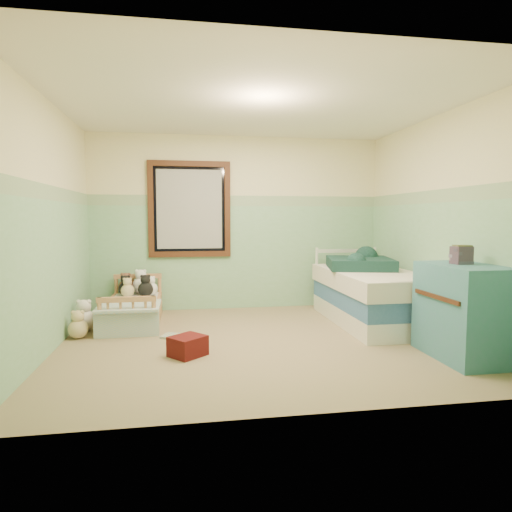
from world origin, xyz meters
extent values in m
cube|color=brown|center=(0.00, 0.00, -0.01)|extent=(4.20, 3.60, 0.02)
cube|color=white|center=(0.00, 0.00, 2.51)|extent=(4.20, 3.60, 0.02)
cube|color=beige|center=(0.00, 1.80, 1.25)|extent=(4.20, 0.04, 2.50)
cube|color=beige|center=(0.00, -1.80, 1.25)|extent=(4.20, 0.04, 2.50)
cube|color=beige|center=(-2.10, 0.00, 1.25)|extent=(0.04, 3.60, 2.50)
cube|color=beige|center=(2.10, 0.00, 1.25)|extent=(0.04, 3.60, 2.50)
cube|color=#7BB580|center=(0.00, 1.79, 0.75)|extent=(4.20, 0.01, 1.50)
cube|color=#40794C|center=(0.00, 1.79, 1.57)|extent=(4.20, 0.01, 0.15)
cube|color=#391B10|center=(-0.70, 1.76, 1.45)|extent=(1.16, 0.06, 1.36)
cube|color=beige|center=(-0.70, 1.77, 1.45)|extent=(0.92, 0.01, 1.12)
cube|color=#BE7444|center=(-1.43, 1.05, 0.08)|extent=(0.65, 1.30, 0.17)
cube|color=white|center=(-1.43, 1.05, 0.23)|extent=(0.59, 1.24, 0.12)
cube|color=#81B7D4|center=(-1.43, 0.65, 0.30)|extent=(0.70, 0.65, 0.03)
sphere|color=brown|center=(-1.58, 1.55, 0.39)|extent=(0.20, 0.20, 0.20)
sphere|color=white|center=(-1.38, 1.55, 0.40)|extent=(0.23, 0.23, 0.23)
sphere|color=beige|center=(-1.53, 1.33, 0.37)|extent=(0.17, 0.17, 0.17)
sphere|color=black|center=(-1.30, 1.33, 0.39)|extent=(0.20, 0.20, 0.20)
sphere|color=white|center=(-1.95, 0.73, 0.13)|extent=(0.26, 0.26, 0.26)
sphere|color=beige|center=(-1.95, 0.43, 0.11)|extent=(0.21, 0.21, 0.21)
cube|color=white|center=(1.55, 0.58, 0.11)|extent=(0.95, 1.90, 0.22)
cube|color=#234D86|center=(1.55, 0.58, 0.33)|extent=(0.95, 1.90, 0.22)
cube|color=silver|center=(1.55, 0.58, 0.55)|extent=(0.99, 1.94, 0.22)
cube|color=black|center=(1.50, 0.88, 0.73)|extent=(0.98, 1.02, 0.14)
cube|color=teal|center=(1.81, -0.86, 0.44)|extent=(0.56, 0.89, 0.89)
cube|color=brown|center=(1.81, -0.80, 0.97)|extent=(0.18, 0.14, 0.17)
cube|color=maroon|center=(-0.76, -0.39, 0.10)|extent=(0.41, 0.41, 0.19)
cube|color=yellow|center=(-0.90, 0.30, 0.01)|extent=(0.33, 0.30, 0.02)
sphere|color=white|center=(-1.23, 1.42, 0.37)|extent=(0.18, 0.18, 0.18)
sphere|color=black|center=(-1.57, 1.45, 0.38)|extent=(0.19, 0.19, 0.19)
camera|label=1|loc=(-0.78, -4.55, 1.32)|focal=30.69mm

